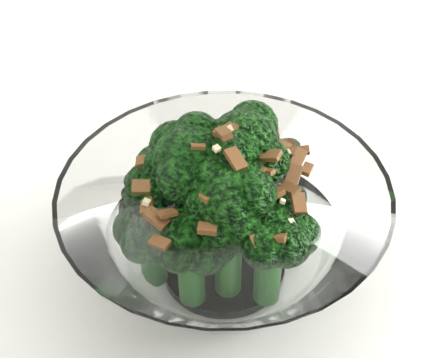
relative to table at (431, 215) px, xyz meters
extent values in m
cube|color=white|center=(0.00, 0.00, 0.05)|extent=(1.28, 0.93, 0.04)
cylinder|color=white|center=(-0.50, 0.40, -0.33)|extent=(0.04, 0.04, 0.71)
cylinder|color=white|center=(-0.23, -0.11, 0.07)|extent=(0.10, 0.10, 0.01)
cylinder|color=#195215|center=(-0.26, -0.14, 0.11)|extent=(0.02, 0.02, 0.06)
sphere|color=#12490D|center=(-0.26, -0.14, 0.15)|extent=(0.05, 0.05, 0.05)
cylinder|color=#195215|center=(-0.21, -0.08, 0.13)|extent=(0.02, 0.02, 0.09)
sphere|color=#12490D|center=(-0.21, -0.08, 0.18)|extent=(0.05, 0.05, 0.05)
cylinder|color=#195215|center=(-0.29, -0.12, 0.10)|extent=(0.02, 0.02, 0.05)
sphere|color=#12490D|center=(-0.29, -0.12, 0.14)|extent=(0.05, 0.05, 0.05)
cylinder|color=#195215|center=(-0.25, -0.09, 0.12)|extent=(0.02, 0.02, 0.09)
sphere|color=#12490D|center=(-0.25, -0.09, 0.18)|extent=(0.06, 0.06, 0.06)
cylinder|color=#195215|center=(-0.18, -0.07, 0.10)|extent=(0.02, 0.02, 0.05)
sphere|color=#12490D|center=(-0.18, -0.07, 0.14)|extent=(0.05, 0.05, 0.05)
cylinder|color=#195215|center=(-0.20, -0.15, 0.11)|extent=(0.02, 0.02, 0.06)
sphere|color=#12490D|center=(-0.20, -0.15, 0.15)|extent=(0.05, 0.05, 0.05)
cylinder|color=#195215|center=(-0.23, -0.13, 0.12)|extent=(0.02, 0.02, 0.08)
sphere|color=#12490D|center=(-0.23, -0.13, 0.18)|extent=(0.05, 0.05, 0.05)
cylinder|color=#195215|center=(-0.27, -0.09, 0.11)|extent=(0.02, 0.02, 0.06)
sphere|color=#12490D|center=(-0.27, -0.09, 0.16)|extent=(0.05, 0.05, 0.05)
cylinder|color=#195215|center=(-0.22, -0.05, 0.11)|extent=(0.02, 0.02, 0.05)
sphere|color=#12490D|center=(-0.22, -0.05, 0.14)|extent=(0.05, 0.05, 0.05)
cube|color=brown|center=(-0.29, -0.11, 0.18)|extent=(0.01, 0.01, 0.01)
cube|color=brown|center=(-0.26, -0.12, 0.19)|extent=(0.02, 0.02, 0.01)
cube|color=brown|center=(-0.22, -0.06, 0.18)|extent=(0.02, 0.02, 0.01)
cube|color=brown|center=(-0.17, -0.10, 0.18)|extent=(0.02, 0.02, 0.01)
cube|color=brown|center=(-0.20, -0.04, 0.17)|extent=(0.01, 0.02, 0.01)
cube|color=brown|center=(-0.18, -0.13, 0.18)|extent=(0.02, 0.02, 0.01)
cube|color=brown|center=(-0.28, -0.14, 0.17)|extent=(0.02, 0.02, 0.01)
cube|color=brown|center=(-0.28, -0.13, 0.17)|extent=(0.01, 0.02, 0.01)
cube|color=brown|center=(-0.20, -0.11, 0.20)|extent=(0.02, 0.02, 0.01)
cube|color=brown|center=(-0.21, -0.17, 0.17)|extent=(0.01, 0.01, 0.01)
cube|color=brown|center=(-0.27, -0.14, 0.18)|extent=(0.02, 0.01, 0.01)
cube|color=brown|center=(-0.18, -0.08, 0.17)|extent=(0.02, 0.02, 0.01)
cube|color=brown|center=(-0.23, -0.08, 0.20)|extent=(0.02, 0.02, 0.00)
cube|color=brown|center=(-0.25, -0.16, 0.18)|extent=(0.01, 0.01, 0.00)
cube|color=brown|center=(-0.20, -0.17, 0.17)|extent=(0.02, 0.02, 0.01)
cube|color=brown|center=(-0.18, -0.14, 0.18)|extent=(0.01, 0.02, 0.01)
cube|color=brown|center=(-0.20, -0.08, 0.19)|extent=(0.02, 0.01, 0.01)
cube|color=brown|center=(-0.26, -0.04, 0.17)|extent=(0.01, 0.02, 0.01)
cube|color=brown|center=(-0.21, -0.09, 0.20)|extent=(0.02, 0.02, 0.01)
cube|color=brown|center=(-0.21, -0.13, 0.19)|extent=(0.01, 0.02, 0.01)
cube|color=brown|center=(-0.27, -0.10, 0.19)|extent=(0.02, 0.02, 0.01)
cube|color=brown|center=(-0.22, -0.05, 0.18)|extent=(0.02, 0.02, 0.01)
cube|color=brown|center=(-0.26, -0.11, 0.19)|extent=(0.02, 0.01, 0.01)
cube|color=brown|center=(-0.24, -0.06, 0.18)|extent=(0.02, 0.02, 0.01)
cube|color=brown|center=(-0.23, -0.11, 0.22)|extent=(0.01, 0.02, 0.01)
cube|color=brown|center=(-0.23, -0.14, 0.19)|extent=(0.02, 0.02, 0.01)
cube|color=brown|center=(-0.18, -0.05, 0.17)|extent=(0.01, 0.02, 0.01)
cube|color=brown|center=(-0.22, -0.12, 0.20)|extent=(0.02, 0.02, 0.01)
cube|color=brown|center=(-0.17, -0.10, 0.17)|extent=(0.01, 0.02, 0.01)
cube|color=brown|center=(-0.24, -0.14, 0.19)|extent=(0.02, 0.01, 0.00)
cube|color=brown|center=(-0.28, -0.16, 0.16)|extent=(0.02, 0.02, 0.00)
cube|color=brown|center=(-0.20, -0.14, 0.18)|extent=(0.02, 0.02, 0.01)
cube|color=brown|center=(-0.25, -0.06, 0.18)|extent=(0.01, 0.02, 0.01)
cube|color=brown|center=(-0.21, -0.05, 0.17)|extent=(0.02, 0.02, 0.01)
cube|color=brown|center=(-0.21, -0.09, 0.20)|extent=(0.02, 0.02, 0.01)
cube|color=brown|center=(-0.17, -0.09, 0.18)|extent=(0.02, 0.01, 0.01)
cube|color=brown|center=(-0.28, -0.09, 0.18)|extent=(0.02, 0.01, 0.01)
cube|color=brown|center=(-0.27, -0.10, 0.19)|extent=(0.01, 0.02, 0.01)
cube|color=brown|center=(-0.22, -0.09, 0.21)|extent=(0.02, 0.02, 0.01)
cube|color=brown|center=(-0.18, -0.12, 0.18)|extent=(0.02, 0.02, 0.01)
cube|color=brown|center=(-0.20, -0.12, 0.19)|extent=(0.02, 0.02, 0.01)
cube|color=brown|center=(-0.25, -0.04, 0.17)|extent=(0.01, 0.02, 0.01)
cube|color=brown|center=(-0.23, -0.09, 0.21)|extent=(0.02, 0.02, 0.01)
cube|color=brown|center=(-0.20, -0.08, 0.19)|extent=(0.02, 0.01, 0.01)
cube|color=brown|center=(-0.18, -0.07, 0.17)|extent=(0.02, 0.02, 0.01)
cube|color=brown|center=(-0.17, -0.09, 0.18)|extent=(0.02, 0.02, 0.01)
cube|color=brown|center=(-0.17, -0.07, 0.17)|extent=(0.01, 0.02, 0.01)
cube|color=brown|center=(-0.24, -0.05, 0.17)|extent=(0.01, 0.02, 0.01)
cube|color=brown|center=(-0.25, -0.10, 0.20)|extent=(0.01, 0.02, 0.01)
cube|color=brown|center=(-0.20, -0.07, 0.18)|extent=(0.02, 0.01, 0.01)
cube|color=brown|center=(-0.23, -0.06, 0.18)|extent=(0.02, 0.02, 0.01)
cube|color=beige|center=(-0.25, -0.09, 0.20)|extent=(0.01, 0.01, 0.01)
cube|color=beige|center=(-0.19, -0.07, 0.18)|extent=(0.00, 0.01, 0.01)
cube|color=beige|center=(-0.22, -0.15, 0.19)|extent=(0.01, 0.01, 0.01)
cube|color=beige|center=(-0.22, -0.08, 0.20)|extent=(0.01, 0.01, 0.01)
cube|color=beige|center=(-0.20, -0.14, 0.19)|extent=(0.01, 0.01, 0.00)
cube|color=beige|center=(-0.22, -0.06, 0.18)|extent=(0.01, 0.01, 0.01)
cube|color=beige|center=(-0.19, -0.14, 0.18)|extent=(0.00, 0.00, 0.00)
cube|color=beige|center=(-0.20, -0.09, 0.19)|extent=(0.01, 0.01, 0.01)
cube|color=beige|center=(-0.22, -0.16, 0.18)|extent=(0.01, 0.01, 0.00)
cube|color=beige|center=(-0.20, -0.14, 0.19)|extent=(0.01, 0.01, 0.01)
cube|color=beige|center=(-0.22, -0.09, 0.21)|extent=(0.01, 0.01, 0.01)
cube|color=beige|center=(-0.23, -0.11, 0.21)|extent=(0.01, 0.01, 0.00)
cube|color=beige|center=(-0.27, -0.07, 0.18)|extent=(0.00, 0.00, 0.00)
cube|color=beige|center=(-0.29, -0.13, 0.18)|extent=(0.01, 0.01, 0.00)
cube|color=beige|center=(-0.19, -0.07, 0.18)|extent=(0.00, 0.00, 0.00)
cube|color=beige|center=(-0.19, -0.16, 0.17)|extent=(0.01, 0.01, 0.00)
cube|color=beige|center=(-0.18, -0.09, 0.18)|extent=(0.01, 0.01, 0.00)
camera|label=1|loc=(-0.27, -0.47, 0.51)|focal=55.00mm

